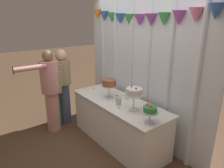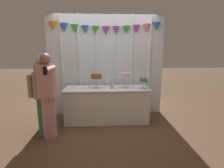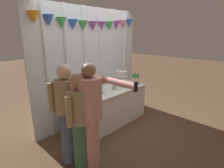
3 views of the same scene
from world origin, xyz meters
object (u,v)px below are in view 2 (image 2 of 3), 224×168
object	(u,v)px
tealight_near_left	(117,89)
guest_girl_blue_dress	(48,93)
cake_table	(107,104)
tealight_far_left	(73,88)
cake_display_center	(125,76)
wine_glass	(107,82)
guest_man_pink_jacket	(43,96)
cake_display_leftmost	(96,77)
cake_display_rightmost	(143,81)
guest_man_dark_suit	(44,90)
flower_vase	(112,85)

from	to	relation	value
tealight_near_left	guest_girl_blue_dress	world-z (taller)	guest_girl_blue_dress
cake_table	tealight_far_left	xyz separation A→B (m)	(-0.77, -0.01, 0.41)
cake_display_center	tealight_near_left	bearing A→B (deg)	-144.19
wine_glass	guest_man_pink_jacket	bearing A→B (deg)	-145.96
guest_man_pink_jacket	tealight_far_left	bearing A→B (deg)	54.82
tealight_far_left	tealight_near_left	bearing A→B (deg)	-9.66
cake_display_leftmost	cake_display_rightmost	distance (m)	1.07
cake_display_leftmost	wine_glass	distance (m)	0.35
wine_glass	cake_display_leftmost	bearing A→B (deg)	-141.96
cake_table	tealight_far_left	bearing A→B (deg)	-179.44
tealight_near_left	guest_girl_blue_dress	xyz separation A→B (m)	(-1.34, -0.58, 0.07)
cake_display_center	guest_man_pink_jacket	distance (m)	1.78
guest_man_pink_jacket	guest_girl_blue_dress	xyz separation A→B (m)	(0.11, -0.09, 0.08)
cake_display_leftmost	guest_man_pink_jacket	world-z (taller)	guest_man_pink_jacket
wine_glass	guest_man_pink_jacket	world-z (taller)	guest_man_pink_jacket
guest_girl_blue_dress	cake_display_leftmost	bearing A→B (deg)	39.88
cake_display_leftmost	cake_display_center	xyz separation A→B (m)	(0.65, -0.02, 0.02)
cake_display_center	tealight_far_left	distance (m)	1.21
guest_man_dark_suit	wine_glass	bearing A→B (deg)	24.74
cake_display_leftmost	tealight_near_left	world-z (taller)	cake_display_leftmost
cake_display_leftmost	guest_man_dark_suit	bearing A→B (deg)	-158.97
cake_display_rightmost	guest_girl_blue_dress	xyz separation A→B (m)	(-1.94, -0.63, -0.10)
tealight_far_left	guest_man_dark_suit	bearing A→B (deg)	-141.21
cake_display_rightmost	flower_vase	xyz separation A→B (m)	(-0.71, 0.04, -0.11)
tealight_far_left	guest_man_dark_suit	size ratio (longest dim) A/B	0.03
cake_table	guest_girl_blue_dress	xyz separation A→B (m)	(-1.12, -0.76, 0.48)
cake_display_rightmost	guest_girl_blue_dress	world-z (taller)	guest_girl_blue_dress
cake_display_center	cake_table	bearing A→B (deg)	175.06
tealight_far_left	guest_man_dark_suit	distance (m)	0.67
wine_glass	guest_man_pink_jacket	distance (m)	1.51
cake_display_center	wine_glass	size ratio (longest dim) A/B	2.72
flower_vase	cake_table	bearing A→B (deg)	140.56
cake_display_center	tealight_far_left	world-z (taller)	cake_display_center
flower_vase	wine_glass	bearing A→B (deg)	110.09
cake_display_leftmost	tealight_far_left	xyz separation A→B (m)	(-0.53, 0.01, -0.25)
cake_display_leftmost	guest_girl_blue_dress	xyz separation A→B (m)	(-0.88, -0.74, -0.18)
cake_display_leftmost	tealight_far_left	bearing A→B (deg)	178.65
flower_vase	guest_girl_blue_dress	size ratio (longest dim) A/B	0.12
cake_table	tealight_far_left	distance (m)	0.87
flower_vase	guest_girl_blue_dress	bearing A→B (deg)	-151.58
cake_display_rightmost	wine_glass	distance (m)	0.87
flower_vase	guest_man_pink_jacket	bearing A→B (deg)	-156.84
flower_vase	tealight_far_left	world-z (taller)	flower_vase
wine_glass	guest_man_pink_jacket	size ratio (longest dim) A/B	0.10
cake_table	tealight_far_left	size ratio (longest dim) A/B	43.73
cake_display_center	tealight_near_left	size ratio (longest dim) A/B	8.57
tealight_near_left	tealight_far_left	bearing A→B (deg)	170.34
guest_man_dark_suit	cake_display_center	bearing A→B (deg)	12.89
guest_man_pink_jacket	guest_girl_blue_dress	size ratio (longest dim) A/B	0.92
cake_display_center	guest_girl_blue_dress	xyz separation A→B (m)	(-1.53, -0.72, -0.20)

